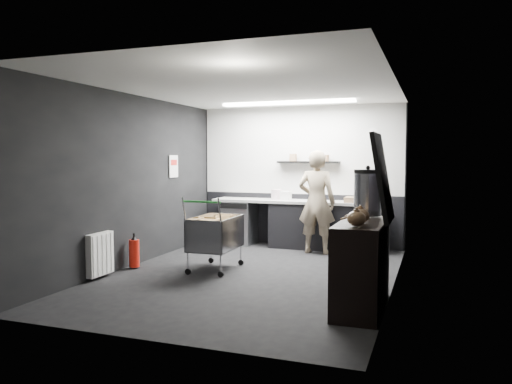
% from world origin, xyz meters
% --- Properties ---
extents(floor, '(5.50, 5.50, 0.00)m').
position_xyz_m(floor, '(0.00, 0.00, 0.00)').
color(floor, black).
rests_on(floor, ground).
extents(ceiling, '(5.50, 5.50, 0.00)m').
position_xyz_m(ceiling, '(0.00, 0.00, 2.70)').
color(ceiling, white).
rests_on(ceiling, wall_back).
extents(wall_back, '(5.50, 0.00, 5.50)m').
position_xyz_m(wall_back, '(0.00, 2.75, 1.35)').
color(wall_back, black).
rests_on(wall_back, floor).
extents(wall_front, '(5.50, 0.00, 5.50)m').
position_xyz_m(wall_front, '(0.00, -2.75, 1.35)').
color(wall_front, black).
rests_on(wall_front, floor).
extents(wall_left, '(0.00, 5.50, 5.50)m').
position_xyz_m(wall_left, '(-2.00, 0.00, 1.35)').
color(wall_left, black).
rests_on(wall_left, floor).
extents(wall_right, '(0.00, 5.50, 5.50)m').
position_xyz_m(wall_right, '(2.00, 0.00, 1.35)').
color(wall_right, black).
rests_on(wall_right, floor).
extents(kitchen_wall_panel, '(3.95, 0.02, 1.70)m').
position_xyz_m(kitchen_wall_panel, '(0.00, 2.73, 1.85)').
color(kitchen_wall_panel, silver).
rests_on(kitchen_wall_panel, wall_back).
extents(dado_panel, '(3.95, 0.02, 1.00)m').
position_xyz_m(dado_panel, '(0.00, 2.73, 0.50)').
color(dado_panel, black).
rests_on(dado_panel, wall_back).
extents(floating_shelf, '(1.20, 0.22, 0.04)m').
position_xyz_m(floating_shelf, '(0.20, 2.62, 1.62)').
color(floating_shelf, black).
rests_on(floating_shelf, wall_back).
extents(wall_clock, '(0.20, 0.03, 0.20)m').
position_xyz_m(wall_clock, '(1.40, 2.72, 2.15)').
color(wall_clock, white).
rests_on(wall_clock, wall_back).
extents(poster, '(0.02, 0.30, 0.40)m').
position_xyz_m(poster, '(-1.98, 1.30, 1.55)').
color(poster, white).
rests_on(poster, wall_left).
extents(poster_red_band, '(0.02, 0.22, 0.10)m').
position_xyz_m(poster_red_band, '(-1.98, 1.30, 1.62)').
color(poster_red_band, red).
rests_on(poster_red_band, poster).
extents(radiator, '(0.10, 0.50, 0.60)m').
position_xyz_m(radiator, '(-1.94, -0.90, 0.35)').
color(radiator, white).
rests_on(radiator, wall_left).
extents(ceiling_strip, '(2.40, 0.20, 0.04)m').
position_xyz_m(ceiling_strip, '(0.00, 1.85, 2.67)').
color(ceiling_strip, white).
rests_on(ceiling_strip, ceiling).
extents(prep_counter, '(3.20, 0.61, 0.90)m').
position_xyz_m(prep_counter, '(0.14, 2.42, 0.46)').
color(prep_counter, black).
rests_on(prep_counter, floor).
extents(person, '(0.68, 0.46, 1.84)m').
position_xyz_m(person, '(0.52, 1.97, 0.92)').
color(person, beige).
rests_on(person, floor).
extents(shopping_cart, '(0.62, 1.00, 1.10)m').
position_xyz_m(shopping_cart, '(-0.64, 0.16, 0.53)').
color(shopping_cart, silver).
rests_on(shopping_cart, floor).
extents(sideboard, '(0.57, 1.32, 1.98)m').
position_xyz_m(sideboard, '(1.74, -1.04, 0.63)').
color(sideboard, black).
rests_on(sideboard, floor).
extents(fire_extinguisher, '(0.16, 0.16, 0.52)m').
position_xyz_m(fire_extinguisher, '(-1.85, -0.19, 0.25)').
color(fire_extinguisher, red).
rests_on(fire_extinguisher, floor).
extents(cardboard_box, '(0.47, 0.36, 0.09)m').
position_xyz_m(cardboard_box, '(1.20, 2.37, 0.95)').
color(cardboard_box, '#916F4D').
rests_on(cardboard_box, prep_counter).
extents(pink_tub, '(0.20, 0.20, 0.20)m').
position_xyz_m(pink_tub, '(-0.37, 2.42, 1.00)').
color(pink_tub, silver).
rests_on(pink_tub, prep_counter).
extents(white_container, '(0.20, 0.16, 0.17)m').
position_xyz_m(white_container, '(-0.17, 2.37, 0.98)').
color(white_container, white).
rests_on(white_container, prep_counter).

